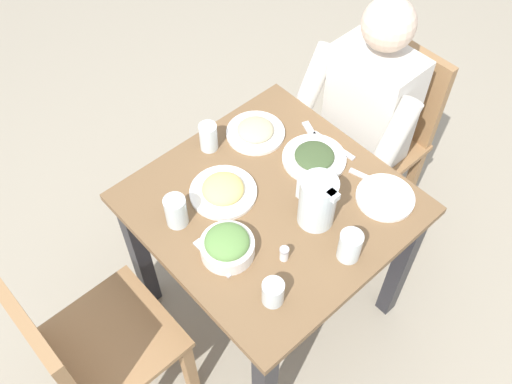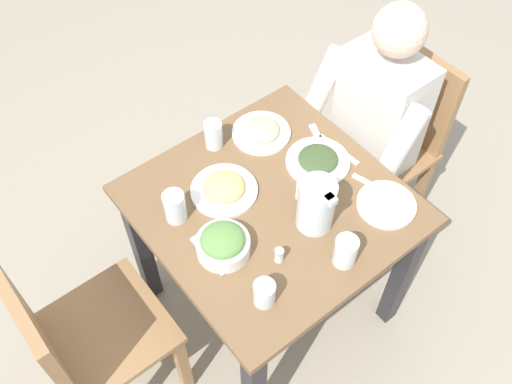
{
  "view_description": "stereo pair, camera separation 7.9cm",
  "coord_description": "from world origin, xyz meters",
  "px_view_note": "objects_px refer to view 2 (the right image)",
  "views": [
    {
      "loc": [
        -0.81,
        0.81,
        2.27
      ],
      "look_at": [
        0.04,
        0.04,
        0.78
      ],
      "focal_mm": 40.15,
      "sensor_mm": 36.0,
      "label": 1
    },
    {
      "loc": [
        -0.86,
        0.75,
        2.27
      ],
      "look_at": [
        0.04,
        0.04,
        0.78
      ],
      "focal_mm": 40.15,
      "sensor_mm": 36.0,
      "label": 2
    }
  ],
  "objects_px": {
    "diner_near": "(361,133)",
    "plate_dolmas": "(318,160)",
    "plate_beans": "(261,131)",
    "salad_bowl": "(223,243)",
    "water_pitcher": "(316,205)",
    "chair_far": "(80,339)",
    "plate_yoghurt": "(387,203)",
    "water_glass_far_left": "(345,251)",
    "water_glass_near_right": "(212,135)",
    "dining_table": "(271,225)",
    "water_glass_near_left": "(175,207)",
    "chair_near": "(391,135)",
    "water_glass_by_pitcher": "(264,293)",
    "salt_shaker": "(279,255)",
    "plate_fries": "(224,188)"
  },
  "relations": [
    {
      "from": "diner_near",
      "to": "water_pitcher",
      "type": "distance_m",
      "value": 0.55
    },
    {
      "from": "plate_yoghurt",
      "to": "water_glass_near_right",
      "type": "xyz_separation_m",
      "value": [
        0.58,
        0.29,
        0.04
      ]
    },
    {
      "from": "salad_bowl",
      "to": "salt_shaker",
      "type": "bearing_deg",
      "value": -139.23
    },
    {
      "from": "salad_bowl",
      "to": "water_glass_near_left",
      "type": "xyz_separation_m",
      "value": [
        0.2,
        0.04,
        0.02
      ]
    },
    {
      "from": "dining_table",
      "to": "salad_bowl",
      "type": "distance_m",
      "value": 0.3
    },
    {
      "from": "water_glass_near_left",
      "to": "diner_near",
      "type": "bearing_deg",
      "value": -93.92
    },
    {
      "from": "chair_near",
      "to": "plate_yoghurt",
      "type": "height_order",
      "value": "chair_near"
    },
    {
      "from": "chair_far",
      "to": "water_glass_by_pitcher",
      "type": "height_order",
      "value": "chair_far"
    },
    {
      "from": "chair_far",
      "to": "salad_bowl",
      "type": "distance_m",
      "value": 0.58
    },
    {
      "from": "water_glass_by_pitcher",
      "to": "salt_shaker",
      "type": "distance_m",
      "value": 0.15
    },
    {
      "from": "diner_near",
      "to": "salad_bowl",
      "type": "xyz_separation_m",
      "value": [
        -0.14,
        0.76,
        0.12
      ]
    },
    {
      "from": "dining_table",
      "to": "plate_fries",
      "type": "xyz_separation_m",
      "value": [
        0.13,
        0.1,
        0.15
      ]
    },
    {
      "from": "plate_fries",
      "to": "water_glass_far_left",
      "type": "bearing_deg",
      "value": -163.67
    },
    {
      "from": "water_glass_near_right",
      "to": "plate_beans",
      "type": "bearing_deg",
      "value": -110.6
    },
    {
      "from": "plate_dolmas",
      "to": "salt_shaker",
      "type": "relative_size",
      "value": 4.21
    },
    {
      "from": "water_glass_far_left",
      "to": "plate_fries",
      "type": "bearing_deg",
      "value": 16.33
    },
    {
      "from": "salad_bowl",
      "to": "salt_shaker",
      "type": "height_order",
      "value": "salad_bowl"
    },
    {
      "from": "water_pitcher",
      "to": "water_glass_far_left",
      "type": "xyz_separation_m",
      "value": [
        -0.17,
        0.02,
        -0.04
      ]
    },
    {
      "from": "water_glass_far_left",
      "to": "dining_table",
      "type": "bearing_deg",
      "value": 5.91
    },
    {
      "from": "dining_table",
      "to": "diner_near",
      "type": "height_order",
      "value": "diner_near"
    },
    {
      "from": "chair_far",
      "to": "water_glass_near_right",
      "type": "height_order",
      "value": "chair_far"
    },
    {
      "from": "plate_beans",
      "to": "plate_fries",
      "type": "relative_size",
      "value": 0.94
    },
    {
      "from": "plate_yoghurt",
      "to": "water_pitcher",
      "type": "bearing_deg",
      "value": 66.44
    },
    {
      "from": "plate_dolmas",
      "to": "water_pitcher",
      "type": "bearing_deg",
      "value": 134.91
    },
    {
      "from": "chair_far",
      "to": "water_pitcher",
      "type": "distance_m",
      "value": 0.88
    },
    {
      "from": "dining_table",
      "to": "water_glass_near_left",
      "type": "xyz_separation_m",
      "value": [
        0.15,
        0.28,
        0.19
      ]
    },
    {
      "from": "water_pitcher",
      "to": "plate_yoghurt",
      "type": "bearing_deg",
      "value": -113.56
    },
    {
      "from": "water_pitcher",
      "to": "plate_dolmas",
      "type": "bearing_deg",
      "value": -45.09
    },
    {
      "from": "chair_near",
      "to": "chair_far",
      "type": "xyz_separation_m",
      "value": [
        -0.01,
        1.46,
        0.0
      ]
    },
    {
      "from": "water_glass_near_right",
      "to": "water_pitcher",
      "type": "bearing_deg",
      "value": -172.69
    },
    {
      "from": "water_pitcher",
      "to": "plate_dolmas",
      "type": "height_order",
      "value": "water_pitcher"
    },
    {
      "from": "chair_far",
      "to": "salad_bowl",
      "type": "height_order",
      "value": "chair_far"
    },
    {
      "from": "chair_far",
      "to": "water_glass_near_right",
      "type": "distance_m",
      "value": 0.82
    },
    {
      "from": "chair_far",
      "to": "water_glass_near_left",
      "type": "xyz_separation_m",
      "value": [
        0.06,
        -0.45,
        0.29
      ]
    },
    {
      "from": "chair_near",
      "to": "salad_bowl",
      "type": "xyz_separation_m",
      "value": [
        -0.14,
        0.97,
        0.27
      ]
    },
    {
      "from": "dining_table",
      "to": "plate_fries",
      "type": "height_order",
      "value": "plate_fries"
    },
    {
      "from": "plate_dolmas",
      "to": "dining_table",
      "type": "bearing_deg",
      "value": 97.94
    },
    {
      "from": "diner_near",
      "to": "plate_fries",
      "type": "height_order",
      "value": "diner_near"
    },
    {
      "from": "water_pitcher",
      "to": "plate_yoghurt",
      "type": "distance_m",
      "value": 0.27
    },
    {
      "from": "diner_near",
      "to": "plate_dolmas",
      "type": "xyz_separation_m",
      "value": [
        -0.06,
        0.29,
        0.1
      ]
    },
    {
      "from": "plate_beans",
      "to": "salad_bowl",
      "type": "bearing_deg",
      "value": 128.07
    },
    {
      "from": "chair_near",
      "to": "chair_far",
      "type": "relative_size",
      "value": 1.0
    },
    {
      "from": "plate_yoghurt",
      "to": "water_glass_far_left",
      "type": "xyz_separation_m",
      "value": [
        -0.06,
        0.26,
        0.04
      ]
    },
    {
      "from": "diner_near",
      "to": "water_glass_near_right",
      "type": "xyz_separation_m",
      "value": [
        0.24,
        0.53,
        0.14
      ]
    },
    {
      "from": "salad_bowl",
      "to": "plate_dolmas",
      "type": "xyz_separation_m",
      "value": [
        0.09,
        -0.48,
        -0.03
      ]
    },
    {
      "from": "water_pitcher",
      "to": "plate_yoghurt",
      "type": "xyz_separation_m",
      "value": [
        -0.1,
        -0.23,
        -0.08
      ]
    },
    {
      "from": "salt_shaker",
      "to": "chair_far",
      "type": "bearing_deg",
      "value": 65.81
    },
    {
      "from": "water_glass_near_left",
      "to": "dining_table",
      "type": "bearing_deg",
      "value": -117.38
    },
    {
      "from": "chair_far",
      "to": "plate_fries",
      "type": "distance_m",
      "value": 0.68
    },
    {
      "from": "plate_beans",
      "to": "water_glass_near_left",
      "type": "height_order",
      "value": "water_glass_near_left"
    }
  ]
}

